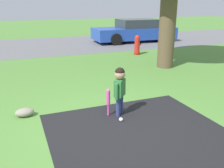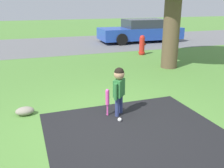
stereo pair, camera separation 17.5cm
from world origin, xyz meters
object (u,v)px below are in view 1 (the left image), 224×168
sports_ball (121,119)px  parked_car (135,31)px  baseball_bat (108,99)px  child (120,85)px  fire_hydrant (137,45)px

sports_ball → parked_car: parked_car is taller
baseball_bat → parked_car: parked_car is taller
sports_ball → baseball_bat: bearing=111.3°
child → fire_hydrant: size_ratio=1.17×
fire_hydrant → parked_car: 3.77m
baseball_bat → parked_car: (4.92, 8.62, 0.24)m
baseball_bat → sports_ball: (0.13, -0.33, -0.32)m
child → fire_hydrant: 6.09m
child → parked_car: 9.84m
baseball_bat → fire_hydrant: 6.17m
baseball_bat → sports_ball: size_ratio=7.17×
child → sports_ball: 0.66m
fire_hydrant → baseball_bat: bearing=-122.4°
child → parked_car: parked_car is taller
parked_car → child: bearing=63.4°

